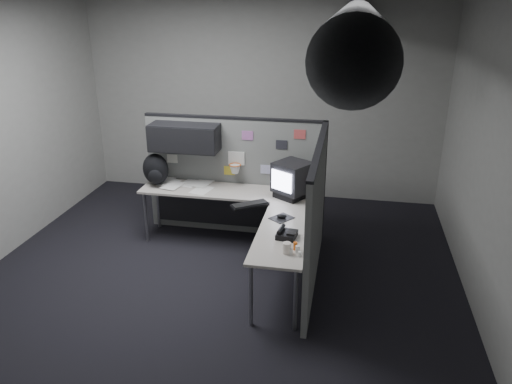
% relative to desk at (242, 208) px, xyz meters
% --- Properties ---
extents(room, '(5.62, 5.62, 3.22)m').
position_rel_desk_xyz_m(room, '(0.41, -0.70, 1.48)').
color(room, black).
rests_on(room, ground).
extents(partition_back, '(2.44, 0.42, 1.63)m').
position_rel_desk_xyz_m(partition_back, '(-0.40, 0.53, 0.38)').
color(partition_back, slate).
rests_on(partition_back, ground).
extents(partition_right, '(0.07, 2.23, 1.63)m').
position_rel_desk_xyz_m(partition_right, '(0.95, -0.49, 0.21)').
color(partition_right, slate).
rests_on(partition_right, ground).
extents(desk, '(2.31, 2.11, 0.73)m').
position_rel_desk_xyz_m(desk, '(0.00, 0.00, 0.00)').
color(desk, '#B6AEA4').
rests_on(desk, ground).
extents(monitor, '(0.54, 0.54, 0.45)m').
position_rel_desk_xyz_m(monitor, '(0.60, 0.22, 0.35)').
color(monitor, black).
rests_on(monitor, desk).
extents(keyboard, '(0.46, 0.40, 0.04)m').
position_rel_desk_xyz_m(keyboard, '(0.13, -0.18, 0.14)').
color(keyboard, black).
rests_on(keyboard, desk).
extents(mouse, '(0.31, 0.31, 0.05)m').
position_rel_desk_xyz_m(mouse, '(0.56, -0.45, 0.14)').
color(mouse, black).
rests_on(mouse, desk).
extents(phone, '(0.22, 0.24, 0.10)m').
position_rel_desk_xyz_m(phone, '(0.68, -0.91, 0.15)').
color(phone, black).
rests_on(phone, desk).
extents(bottles, '(0.13, 0.17, 0.08)m').
position_rel_desk_xyz_m(bottles, '(0.81, -1.23, 0.15)').
color(bottles, silver).
rests_on(bottles, desk).
extents(cup, '(0.10, 0.10, 0.11)m').
position_rel_desk_xyz_m(cup, '(0.73, -1.26, 0.17)').
color(cup, beige).
rests_on(cup, desk).
extents(papers, '(0.86, 0.66, 0.02)m').
position_rel_desk_xyz_m(papers, '(-0.88, 0.37, 0.13)').
color(papers, white).
rests_on(papers, desk).
extents(backpack, '(0.36, 0.32, 0.43)m').
position_rel_desk_xyz_m(backpack, '(-1.24, 0.30, 0.32)').
color(backpack, black).
rests_on(backpack, desk).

